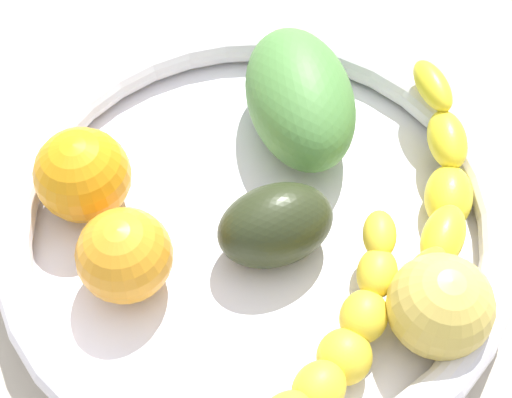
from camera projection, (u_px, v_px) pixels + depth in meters
kitchen_counter at (256, 244)px, 51.99cm from camera, size 120.00×120.00×3.00cm
fruit_bowl at (256, 218)px, 48.97cm from camera, size 36.62×36.62×4.22cm
banana_draped_left at (336, 346)px, 41.44cm from camera, size 6.04×20.11×4.55cm
banana_draped_right at (442, 186)px, 47.77cm from camera, size 11.29×20.06×5.23cm
orange_front at (125, 255)px, 44.24cm from camera, size 6.35×6.35×6.35cm
orange_mid_left at (83, 175)px, 47.63cm from camera, size 6.77×6.77×6.77cm
avocado_dark at (276, 225)px, 46.05cm from camera, size 9.14×9.81×5.99cm
mango_green at (299, 98)px, 51.26cm from camera, size 15.08×14.70×7.48cm
apple_yellow at (441, 304)px, 42.11cm from camera, size 6.66×6.66×6.66cm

